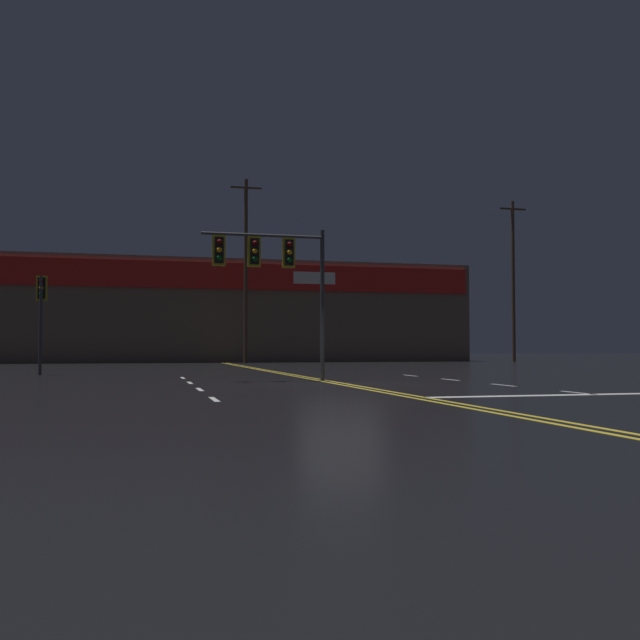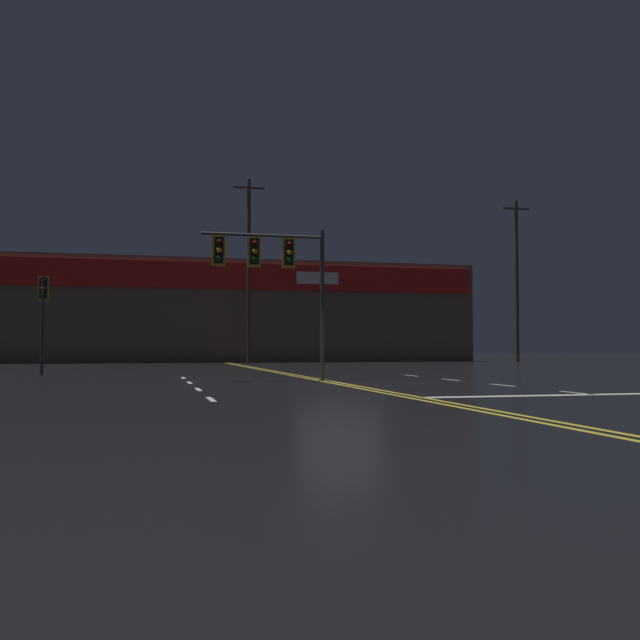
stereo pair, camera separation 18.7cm
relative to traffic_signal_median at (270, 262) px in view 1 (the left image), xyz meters
The scene contains 6 objects.
ground_plane 4.82m from the traffic_signal_median, 52.52° to the right, with size 200.00×200.00×0.00m, color black.
road_markings 5.69m from the traffic_signal_median, 53.08° to the right, with size 12.85×60.00×0.01m.
traffic_signal_median is the anchor object (origin of this frame).
traffic_signal_corner_northwest 10.79m from the traffic_signal_median, 136.92° to the left, with size 0.42×0.36×3.94m.
building_backdrop 33.94m from the traffic_signal_median, 87.03° to the left, with size 39.05×10.23×7.61m.
utility_pole_row 26.67m from the traffic_signal_median, 85.67° to the left, with size 47.58×0.26×12.86m.
Camera 1 is at (-5.87, -20.37, 1.08)m, focal length 40.00 mm.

